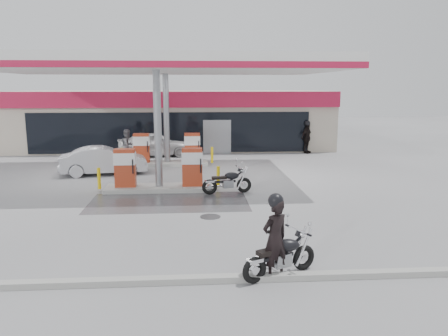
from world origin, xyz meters
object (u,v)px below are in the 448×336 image
object	(u,v)px
parked_motorcycle	(228,182)
parked_car_left	(52,143)
attendant	(128,146)
pump_island_near	(159,174)
hatchback_silver	(104,161)
pump_island_far	(167,152)
main_motorcycle	(281,257)
biker_main	(275,239)
sedan_white	(155,144)
biker_walking	(307,138)

from	to	relation	value
parked_motorcycle	parked_car_left	distance (m)	16.84
attendant	parked_car_left	xyz separation A→B (m)	(-5.82, 5.00, -0.40)
pump_island_near	hatchback_silver	size ratio (longest dim) A/B	1.22
pump_island_far	parked_motorcycle	world-z (taller)	pump_island_far
parked_car_left	main_motorcycle	bearing A→B (deg)	-159.34
biker_main	parked_motorcycle	bearing A→B (deg)	-117.22
parked_motorcycle	hatchback_silver	world-z (taller)	hatchback_silver
pump_island_near	sedan_white	world-z (taller)	pump_island_near
parked_motorcycle	attendant	xyz separation A→B (m)	(-5.14, 7.79, 0.48)
pump_island_far	hatchback_silver	bearing A→B (deg)	-141.30
main_motorcycle	parked_motorcycle	distance (m)	8.01
pump_island_near	parked_motorcycle	bearing A→B (deg)	-15.47
main_motorcycle	hatchback_silver	bearing A→B (deg)	90.93
biker_main	hatchback_silver	world-z (taller)	biker_main
biker_main	main_motorcycle	bearing A→B (deg)	177.46
main_motorcycle	sedan_white	xyz separation A→B (m)	(-4.42, 17.98, 0.31)
parked_motorcycle	sedan_white	world-z (taller)	sedan_white
main_motorcycle	attendant	bearing A→B (deg)	83.41
pump_island_far	biker_main	bearing A→B (deg)	-77.57
pump_island_far	sedan_white	world-z (taller)	pump_island_far
biker_walking	attendant	bearing A→B (deg)	149.77
pump_island_near	pump_island_far	distance (m)	6.00
hatchback_silver	pump_island_near	bearing A→B (deg)	-149.88
pump_island_far	biker_walking	xyz separation A→B (m)	(8.88, 3.80, 0.30)
biker_main	parked_car_left	size ratio (longest dim) A/B	0.49
biker_main	attendant	xyz separation A→B (m)	(-5.57, 15.87, 0.02)
pump_island_near	pump_island_far	size ratio (longest dim) A/B	1.00
hatchback_silver	biker_walking	distance (m)	13.40
sedan_white	main_motorcycle	bearing A→B (deg)	-173.62
pump_island_near	biker_main	bearing A→B (deg)	-69.71
pump_island_far	parked_car_left	distance (m)	10.09
pump_island_near	attendant	size ratio (longest dim) A/B	2.68
pump_island_far	biker_main	size ratio (longest dim) A/B	2.73
biker_main	attendant	bearing A→B (deg)	-100.93
pump_island_near	parked_car_left	size ratio (longest dim) A/B	1.33
pump_island_near	sedan_white	xyz separation A→B (m)	(-0.97, 9.20, 0.07)
pump_island_near	biker_main	xyz separation A→B (m)	(3.28, -8.87, 0.23)
sedan_white	hatchback_silver	bearing A→B (deg)	152.66
parked_motorcycle	biker_walking	world-z (taller)	biker_walking
pump_island_near	pump_island_far	bearing A→B (deg)	90.00
pump_island_far	biker_walking	distance (m)	9.67
sedan_white	parked_car_left	world-z (taller)	sedan_white
pump_island_far	attendant	bearing A→B (deg)	156.41
main_motorcycle	biker_walking	size ratio (longest dim) A/B	0.94
pump_island_near	sedan_white	bearing A→B (deg)	96.01
biker_main	pump_island_far	bearing A→B (deg)	-107.84
pump_island_near	biker_walking	size ratio (longest dim) A/B	2.55
pump_island_near	biker_main	distance (m)	9.46
parked_motorcycle	sedan_white	xyz separation A→B (m)	(-3.82, 9.99, 0.30)
main_motorcycle	pump_island_near	bearing A→B (deg)	84.88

